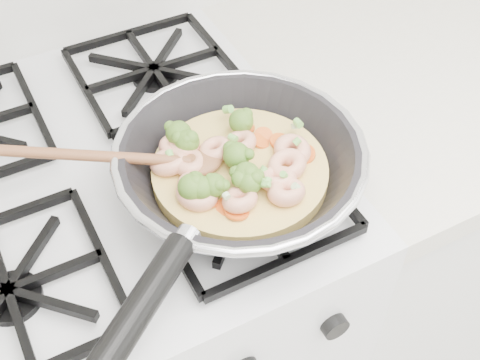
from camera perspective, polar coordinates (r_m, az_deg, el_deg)
name	(u,v)px	position (r m, az deg, el deg)	size (l,w,h in m)	color
stove	(134,334)	(1.24, -9.42, -13.43)	(0.60, 0.60, 0.92)	white
counter_right	(464,190)	(1.54, 19.42, -0.83)	(1.00, 0.60, 0.90)	silver
skillet	(235,167)	(0.79, -0.43, 1.14)	(0.47, 0.38, 0.09)	black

